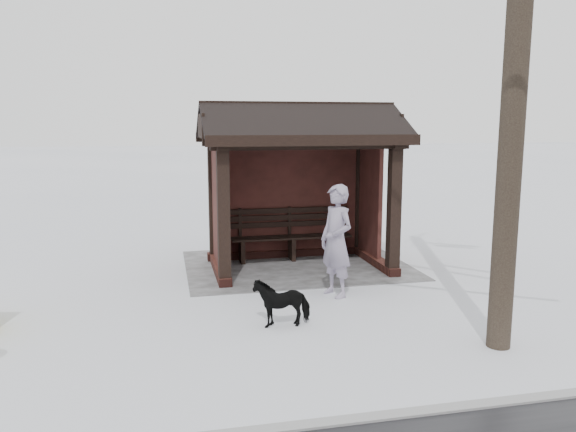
# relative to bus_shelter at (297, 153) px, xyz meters

# --- Properties ---
(ground) EXTENTS (120.00, 120.00, 0.00)m
(ground) POSITION_rel_bus_shelter_xyz_m (0.00, 0.16, -2.17)
(ground) COLOR silver
(ground) RESTS_ON ground
(kerb) EXTENTS (120.00, 0.15, 0.06)m
(kerb) POSITION_rel_bus_shelter_xyz_m (0.00, 5.66, -2.16)
(kerb) COLOR gray
(kerb) RESTS_ON ground
(trampled_patch) EXTENTS (4.20, 3.20, 0.02)m
(trampled_patch) POSITION_rel_bus_shelter_xyz_m (0.00, -0.04, -2.16)
(trampled_patch) COLOR gray
(trampled_patch) RESTS_ON ground
(bus_shelter) EXTENTS (3.60, 2.40, 3.09)m
(bus_shelter) POSITION_rel_bus_shelter_xyz_m (0.00, 0.00, 0.00)
(bus_shelter) COLOR #3B1A15
(bus_shelter) RESTS_ON ground
(pedestrian) EXTENTS (0.64, 0.76, 1.78)m
(pedestrian) POSITION_rel_bus_shelter_xyz_m (-0.17, 1.95, -1.28)
(pedestrian) COLOR gray
(pedestrian) RESTS_ON ground
(dog) EXTENTS (0.75, 0.35, 0.63)m
(dog) POSITION_rel_bus_shelter_xyz_m (0.94, 3.02, -1.85)
(dog) COLOR black
(dog) RESTS_ON ground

